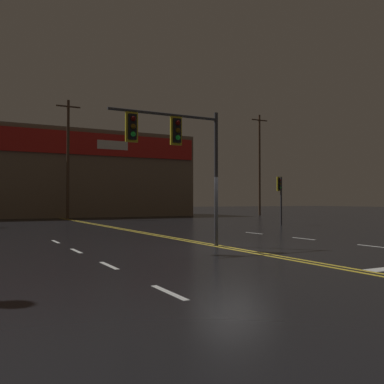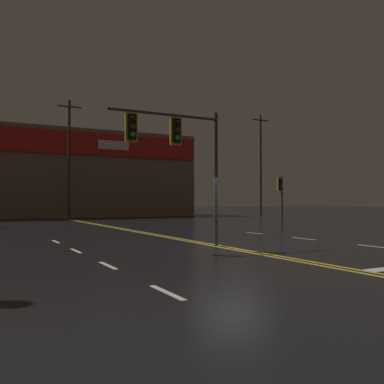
# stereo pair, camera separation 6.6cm
# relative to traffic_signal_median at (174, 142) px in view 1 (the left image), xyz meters

# --- Properties ---
(ground_plane) EXTENTS (200.00, 200.00, 0.00)m
(ground_plane) POSITION_rel_traffic_signal_median_xyz_m (1.79, -0.93, -3.68)
(ground_plane) COLOR black
(road_markings) EXTENTS (14.53, 60.00, 0.01)m
(road_markings) POSITION_rel_traffic_signal_median_xyz_m (2.73, -1.98, -3.67)
(road_markings) COLOR gold
(road_markings) RESTS_ON ground
(traffic_signal_median) EXTENTS (4.12, 0.36, 4.85)m
(traffic_signal_median) POSITION_rel_traffic_signal_median_xyz_m (0.00, 0.00, 0.00)
(traffic_signal_median) COLOR #38383D
(traffic_signal_median) RESTS_ON ground
(traffic_signal_corner_northeast) EXTENTS (0.42, 0.36, 3.32)m
(traffic_signal_corner_northeast) POSITION_rel_traffic_signal_median_xyz_m (12.90, 9.94, -1.24)
(traffic_signal_corner_northeast) COLOR #38383D
(traffic_signal_corner_northeast) RESTS_ON ground
(building_backdrop) EXTENTS (28.88, 10.23, 8.88)m
(building_backdrop) POSITION_rel_traffic_signal_median_xyz_m (1.79, 33.88, 0.78)
(building_backdrop) COLOR #7A6651
(building_backdrop) RESTS_ON ground
(utility_pole_row) EXTENTS (46.06, 0.26, 12.33)m
(utility_pole_row) POSITION_rel_traffic_signal_median_xyz_m (1.45, 26.69, 2.36)
(utility_pole_row) COLOR #4C3828
(utility_pole_row) RESTS_ON ground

